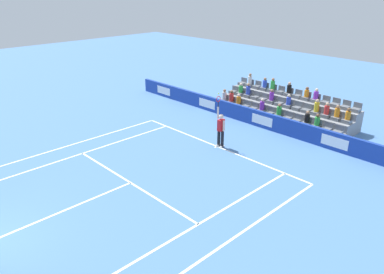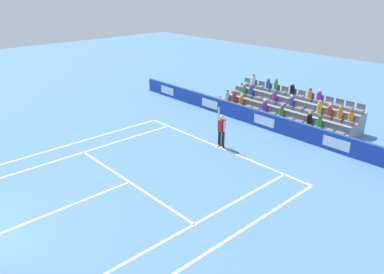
% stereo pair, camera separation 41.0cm
% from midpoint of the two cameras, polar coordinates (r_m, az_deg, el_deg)
% --- Properties ---
extents(line_baseline, '(10.97, 0.10, 0.01)m').
position_cam_midpoint_polar(line_baseline, '(19.49, 4.58, -1.49)').
color(line_baseline, white).
rests_on(line_baseline, ground).
extents(line_service, '(8.23, 0.10, 0.01)m').
position_cam_midpoint_polar(line_service, '(16.31, -8.85, -6.82)').
color(line_service, white).
rests_on(line_service, ground).
extents(line_centre_service, '(0.10, 6.40, 0.01)m').
position_cam_midpoint_polar(line_centre_service, '(15.07, -19.10, -10.58)').
color(line_centre_service, white).
rests_on(line_centre_service, ground).
extents(line_singles_sideline_left, '(0.10, 11.89, 0.01)m').
position_cam_midpoint_polar(line_singles_sideline_left, '(19.36, -16.85, -2.62)').
color(line_singles_sideline_left, white).
rests_on(line_singles_sideline_left, ground).
extents(line_singles_sideline_right, '(0.10, 11.89, 0.01)m').
position_cam_midpoint_polar(line_singles_sideline_right, '(13.31, -0.20, -14.01)').
color(line_singles_sideline_right, white).
rests_on(line_singles_sideline_right, ground).
extents(line_doubles_sideline_left, '(0.10, 11.89, 0.01)m').
position_cam_midpoint_polar(line_doubles_sideline_left, '(20.52, -18.57, -1.39)').
color(line_doubles_sideline_left, white).
rests_on(line_doubles_sideline_left, ground).
extents(line_doubles_sideline_right, '(0.10, 11.89, 0.01)m').
position_cam_midpoint_polar(line_doubles_sideline_right, '(12.55, 4.21, -16.72)').
color(line_doubles_sideline_right, white).
rests_on(line_doubles_sideline_right, ground).
extents(line_centre_mark, '(0.10, 0.20, 0.01)m').
position_cam_midpoint_polar(line_centre_mark, '(19.42, 4.38, -1.57)').
color(line_centre_mark, white).
rests_on(line_centre_mark, ground).
extents(sponsor_barrier, '(22.34, 0.22, 0.96)m').
position_cam_midpoint_polar(sponsor_barrier, '(22.19, 11.65, 2.49)').
color(sponsor_barrier, '#193899').
rests_on(sponsor_barrier, ground).
extents(tennis_player, '(0.53, 0.37, 2.85)m').
position_cam_midpoint_polar(tennis_player, '(19.12, 5.13, 1.22)').
color(tennis_player, black).
rests_on(tennis_player, ground).
extents(stadium_stand, '(8.68, 2.85, 2.20)m').
position_cam_midpoint_polar(stadium_stand, '(23.99, 14.93, 3.94)').
color(stadium_stand, gray).
rests_on(stadium_stand, ground).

